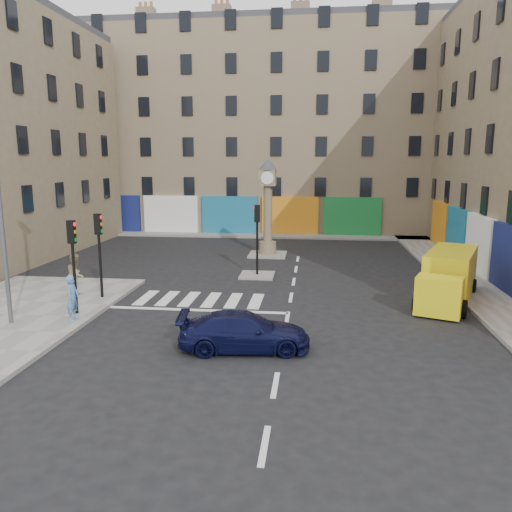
% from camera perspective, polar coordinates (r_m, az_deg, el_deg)
% --- Properties ---
extents(ground, '(120.00, 120.00, 0.00)m').
position_cam_1_polar(ground, '(18.87, 3.43, -8.02)').
color(ground, black).
rests_on(ground, ground).
extents(sidewalk_right, '(2.60, 30.00, 0.15)m').
position_cam_1_polar(sidewalk_right, '(29.50, 21.74, -1.70)').
color(sidewalk_right, gray).
rests_on(sidewalk_right, ground).
extents(sidewalk_far, '(32.00, 2.40, 0.15)m').
position_cam_1_polar(sidewalk_far, '(40.78, -0.38, 2.38)').
color(sidewalk_far, gray).
rests_on(sidewalk_far, ground).
extents(island_near, '(1.80, 1.80, 0.12)m').
position_cam_1_polar(island_near, '(26.69, 0.13, -2.21)').
color(island_near, gray).
rests_on(island_near, ground).
extents(island_far, '(2.40, 2.40, 0.12)m').
position_cam_1_polar(island_far, '(32.53, 1.34, 0.17)').
color(island_far, gray).
rests_on(island_far, ground).
extents(building_far, '(32.00, 10.00, 17.00)m').
position_cam_1_polar(building_far, '(46.16, 0.52, 13.86)').
color(building_far, '#806A55').
rests_on(building_far, ground).
extents(traffic_light_left_near, '(0.28, 0.22, 3.70)m').
position_cam_1_polar(traffic_light_left_near, '(20.57, -20.21, 0.45)').
color(traffic_light_left_near, black).
rests_on(traffic_light_left_near, sidewalk_left).
extents(traffic_light_left_far, '(0.28, 0.22, 3.70)m').
position_cam_1_polar(traffic_light_left_far, '(22.70, -17.50, 1.54)').
color(traffic_light_left_far, black).
rests_on(traffic_light_left_far, sidewalk_left).
extents(traffic_light_island, '(0.28, 0.22, 3.70)m').
position_cam_1_polar(traffic_light_island, '(26.23, 0.14, 3.18)').
color(traffic_light_island, black).
rests_on(traffic_light_island, island_near).
extents(clock_pillar, '(1.20, 1.20, 6.10)m').
position_cam_1_polar(clock_pillar, '(32.06, 1.37, 6.31)').
color(clock_pillar, '#857457').
rests_on(clock_pillar, island_far).
extents(navy_sedan, '(4.46, 2.24, 1.24)m').
position_cam_1_polar(navy_sedan, '(16.44, -1.36, -8.62)').
color(navy_sedan, black).
rests_on(navy_sedan, ground).
extents(yellow_van, '(3.83, 6.20, 2.17)m').
position_cam_1_polar(yellow_van, '(23.45, 21.15, -2.25)').
color(yellow_van, yellow).
rests_on(yellow_van, ground).
extents(pedestrian_blue, '(0.42, 0.63, 1.72)m').
position_cam_1_polar(pedestrian_blue, '(20.04, -20.22, -4.54)').
color(pedestrian_blue, '#4F7DB5').
rests_on(pedestrian_blue, sidewalk_left).
extents(pedestrian_tan, '(0.92, 1.07, 1.91)m').
position_cam_1_polar(pedestrian_tan, '(23.58, -19.88, -2.02)').
color(pedestrian_tan, tan).
rests_on(pedestrian_tan, sidewalk_left).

